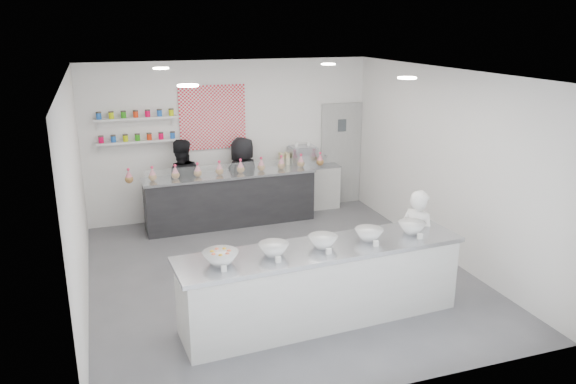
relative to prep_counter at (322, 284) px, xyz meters
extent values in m
plane|color=#515156|center=(-0.09, 1.45, -0.50)|extent=(6.00, 6.00, 0.00)
plane|color=white|center=(-0.09, 1.45, 2.50)|extent=(6.00, 6.00, 0.00)
plane|color=white|center=(-0.09, 4.45, 1.00)|extent=(5.50, 0.00, 5.50)
plane|color=white|center=(-2.84, 1.45, 1.00)|extent=(0.00, 6.00, 6.00)
plane|color=white|center=(2.66, 1.45, 1.00)|extent=(0.00, 6.00, 6.00)
cube|color=#A0A09D|center=(2.21, 4.42, 0.55)|extent=(0.88, 0.04, 2.10)
cube|color=red|center=(-0.44, 4.43, 1.45)|extent=(1.25, 0.03, 1.20)
cube|color=silver|center=(-1.84, 4.35, 1.10)|extent=(1.45, 0.22, 0.04)
cube|color=silver|center=(-1.84, 4.35, 1.52)|extent=(1.45, 0.22, 0.04)
cylinder|color=white|center=(-1.49, 0.45, 2.48)|extent=(0.24, 0.24, 0.02)
cylinder|color=white|center=(1.31, 0.45, 2.48)|extent=(0.24, 0.24, 0.02)
cylinder|color=white|center=(-1.49, 3.05, 2.48)|extent=(0.24, 0.24, 0.02)
cylinder|color=white|center=(1.31, 3.05, 2.48)|extent=(0.24, 0.24, 0.02)
cube|color=silver|center=(0.00, 0.00, 0.00)|extent=(3.71, 1.05, 1.00)
cube|color=black|center=(-0.27, 3.84, -0.01)|extent=(3.20, 0.67, 0.99)
cube|color=white|center=(-0.26, 3.56, 0.62)|extent=(3.14, 0.10, 0.27)
cube|color=silver|center=(1.46, 4.23, -0.05)|extent=(1.20, 0.38, 0.89)
cube|color=#93969E|center=(1.30, 4.23, 0.60)|extent=(0.54, 0.37, 0.41)
imported|color=white|center=(1.59, 0.39, 0.24)|extent=(0.54, 0.63, 1.47)
imported|color=black|center=(-1.14, 4.09, 0.32)|extent=(0.84, 0.68, 1.64)
imported|color=black|center=(0.03, 4.09, 0.30)|extent=(0.93, 0.79, 1.60)
camera|label=1|loc=(-2.48, -5.94, 3.16)|focal=35.00mm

